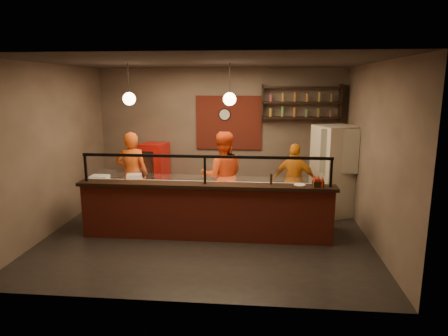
# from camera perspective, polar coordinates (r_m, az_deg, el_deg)

# --- Properties ---
(floor) EXTENTS (6.00, 6.00, 0.00)m
(floor) POSITION_cam_1_polar(r_m,az_deg,el_deg) (7.81, -2.33, -9.28)
(floor) COLOR black
(floor) RESTS_ON ground
(ceiling) EXTENTS (6.00, 6.00, 0.00)m
(ceiling) POSITION_cam_1_polar(r_m,az_deg,el_deg) (7.30, -2.55, 14.86)
(ceiling) COLOR #372F2A
(ceiling) RESTS_ON wall_back
(wall_back) EXTENTS (6.00, 0.00, 6.00)m
(wall_back) POSITION_cam_1_polar(r_m,az_deg,el_deg) (9.85, -0.46, 4.77)
(wall_back) COLOR #7A665A
(wall_back) RESTS_ON floor
(wall_left) EXTENTS (0.00, 5.00, 5.00)m
(wall_left) POSITION_cam_1_polar(r_m,az_deg,el_deg) (8.34, -23.33, 2.50)
(wall_left) COLOR #7A665A
(wall_left) RESTS_ON floor
(wall_right) EXTENTS (0.00, 5.00, 5.00)m
(wall_right) POSITION_cam_1_polar(r_m,az_deg,el_deg) (7.59, 20.63, 1.87)
(wall_right) COLOR #7A665A
(wall_right) RESTS_ON floor
(wall_front) EXTENTS (6.00, 0.00, 6.00)m
(wall_front) POSITION_cam_1_polar(r_m,az_deg,el_deg) (4.98, -6.34, -2.39)
(wall_front) COLOR #7A665A
(wall_front) RESTS_ON floor
(brick_patch) EXTENTS (1.60, 0.04, 1.30)m
(brick_patch) POSITION_cam_1_polar(r_m,az_deg,el_deg) (9.76, 0.69, 6.48)
(brick_patch) COLOR maroon
(brick_patch) RESTS_ON wall_back
(service_counter) EXTENTS (4.60, 0.25, 1.00)m
(service_counter) POSITION_cam_1_polar(r_m,az_deg,el_deg) (7.37, -2.68, -6.49)
(service_counter) COLOR maroon
(service_counter) RESTS_ON floor
(counter_ledge) EXTENTS (4.70, 0.37, 0.06)m
(counter_ledge) POSITION_cam_1_polar(r_m,az_deg,el_deg) (7.22, -2.72, -2.49)
(counter_ledge) COLOR black
(counter_ledge) RESTS_ON service_counter
(worktop_cabinet) EXTENTS (4.60, 0.75, 0.85)m
(worktop_cabinet) POSITION_cam_1_polar(r_m,az_deg,el_deg) (7.86, -2.16, -5.87)
(worktop_cabinet) COLOR gray
(worktop_cabinet) RESTS_ON floor
(worktop) EXTENTS (4.60, 0.75, 0.05)m
(worktop) POSITION_cam_1_polar(r_m,az_deg,el_deg) (7.73, -2.19, -2.69)
(worktop) COLOR silver
(worktop) RESTS_ON worktop_cabinet
(sneeze_guard) EXTENTS (4.50, 0.05, 0.52)m
(sneeze_guard) POSITION_cam_1_polar(r_m,az_deg,el_deg) (7.14, -2.75, 0.15)
(sneeze_guard) COLOR white
(sneeze_guard) RESTS_ON counter_ledge
(wall_shelving) EXTENTS (1.84, 0.28, 0.85)m
(wall_shelving) POSITION_cam_1_polar(r_m,az_deg,el_deg) (9.59, 10.93, 9.17)
(wall_shelving) COLOR black
(wall_shelving) RESTS_ON wall_back
(wall_clock) EXTENTS (0.30, 0.04, 0.30)m
(wall_clock) POSITION_cam_1_polar(r_m,az_deg,el_deg) (9.75, 0.10, 7.65)
(wall_clock) COLOR black
(wall_clock) RESTS_ON wall_back
(pendant_left) EXTENTS (0.24, 0.24, 0.77)m
(pendant_left) POSITION_cam_1_polar(r_m,az_deg,el_deg) (7.83, -13.39, 9.61)
(pendant_left) COLOR black
(pendant_left) RESTS_ON ceiling
(pendant_right) EXTENTS (0.24, 0.24, 0.77)m
(pendant_right) POSITION_cam_1_polar(r_m,az_deg,el_deg) (7.45, 0.81, 9.82)
(pendant_right) COLOR black
(pendant_right) RESTS_ON ceiling
(cook_left) EXTENTS (0.69, 0.48, 1.83)m
(cook_left) POSITION_cam_1_polar(r_m,az_deg,el_deg) (8.87, -12.96, -0.82)
(cook_left) COLOR #E25315
(cook_left) RESTS_ON floor
(cook_mid) EXTENTS (1.01, 0.84, 1.88)m
(cook_mid) POSITION_cam_1_polar(r_m,az_deg,el_deg) (8.34, -0.21, -1.16)
(cook_mid) COLOR #DF4414
(cook_mid) RESTS_ON floor
(cook_right) EXTENTS (1.01, 0.63, 1.60)m
(cook_right) POSITION_cam_1_polar(r_m,az_deg,el_deg) (8.64, 10.06, -1.82)
(cook_right) COLOR orange
(cook_right) RESTS_ON floor
(fridge) EXTENTS (1.06, 1.03, 1.96)m
(fridge) POSITION_cam_1_polar(r_m,az_deg,el_deg) (8.98, 15.56, -0.39)
(fridge) COLOR beige
(fridge) RESTS_ON floor
(red_cooler) EXTENTS (0.69, 0.65, 1.42)m
(red_cooler) POSITION_cam_1_polar(r_m,az_deg,el_deg) (9.95, -9.89, -0.54)
(red_cooler) COLOR red
(red_cooler) RESTS_ON floor
(pizza_dough) EXTENTS (0.50, 0.50, 0.01)m
(pizza_dough) POSITION_cam_1_polar(r_m,az_deg,el_deg) (7.73, 4.78, -2.49)
(pizza_dough) COLOR white
(pizza_dough) RESTS_ON worktop
(prep_tub_a) EXTENTS (0.34, 0.27, 0.17)m
(prep_tub_a) POSITION_cam_1_polar(r_m,az_deg,el_deg) (8.19, -17.35, -1.61)
(prep_tub_a) COLOR white
(prep_tub_a) RESTS_ON worktop
(prep_tub_b) EXTENTS (0.32, 0.28, 0.14)m
(prep_tub_b) POSITION_cam_1_polar(r_m,az_deg,el_deg) (8.25, -12.71, -1.36)
(prep_tub_b) COLOR silver
(prep_tub_b) RESTS_ON worktop
(prep_tub_c) EXTENTS (0.31, 0.26, 0.15)m
(prep_tub_c) POSITION_cam_1_polar(r_m,az_deg,el_deg) (8.08, -17.69, -1.89)
(prep_tub_c) COLOR silver
(prep_tub_c) RESTS_ON worktop
(rolling_pin) EXTENTS (0.38, 0.20, 0.07)m
(rolling_pin) POSITION_cam_1_polar(r_m,az_deg,el_deg) (8.19, -12.89, -1.74)
(rolling_pin) COLOR yellow
(rolling_pin) RESTS_ON worktop
(condiment_caddy) EXTENTS (0.20, 0.17, 0.10)m
(condiment_caddy) POSITION_cam_1_polar(r_m,az_deg,el_deg) (7.19, 13.31, -2.20)
(condiment_caddy) COLOR black
(condiment_caddy) RESTS_ON counter_ledge
(pepper_mill) EXTENTS (0.05, 0.05, 0.19)m
(pepper_mill) POSITION_cam_1_polar(r_m,az_deg,el_deg) (7.19, 6.74, -1.58)
(pepper_mill) COLOR black
(pepper_mill) RESTS_ON counter_ledge
(small_plate) EXTENTS (0.27, 0.27, 0.01)m
(small_plate) POSITION_cam_1_polar(r_m,az_deg,el_deg) (7.22, 10.76, -2.38)
(small_plate) COLOR silver
(small_plate) RESTS_ON counter_ledge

